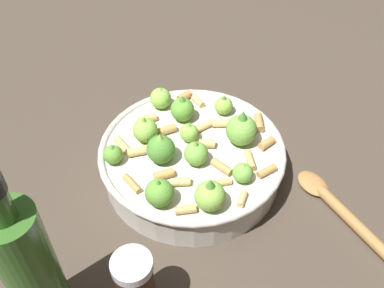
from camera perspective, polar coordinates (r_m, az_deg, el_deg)
name	(u,v)px	position (r m, az deg, el deg)	size (l,w,h in m)	color
ground_plane	(192,173)	(0.67, 0.00, -3.71)	(2.40, 2.40, 0.00)	#42382D
cooking_pan	(192,157)	(0.64, -0.02, -1.69)	(0.27, 0.27, 0.11)	beige
pepper_shaker	(135,285)	(0.51, -7.34, -17.64)	(0.04, 0.04, 0.10)	#33140F
olive_oil_bottle	(30,269)	(0.49, -20.19, -14.93)	(0.06, 0.06, 0.24)	#336023
wooden_spoon	(350,219)	(0.64, 19.77, -9.16)	(0.23, 0.10, 0.02)	#9E703D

